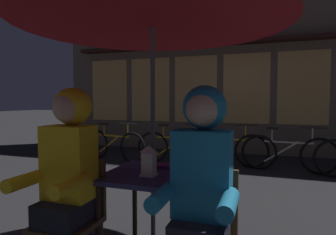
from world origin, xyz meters
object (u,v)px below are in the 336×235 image
Objects in this scene: patio_umbrella at (152,2)px; bicycle_nearest at (114,145)px; bicycle_third at (225,149)px; cafe_table at (153,185)px; lantern at (149,160)px; bicycle_second at (177,147)px; chair_left at (73,213)px; book at (161,166)px; bicycle_fourth at (288,153)px; chair_right at (203,233)px; person_left_hooded at (67,166)px; person_right_hooded at (202,178)px.

bicycle_nearest is (-2.25, 3.33, -1.71)m from patio_umbrella.
bicycle_third is at bearing 5.71° from bicycle_nearest.
cafe_table is 3.20× the size of lantern.
bicycle_second is (1.37, 0.19, 0.00)m from bicycle_nearest.
chair_left is (-0.48, -0.37, -1.57)m from patio_umbrella.
book is at bearing 90.16° from patio_umbrella.
bicycle_nearest reaches higher than book.
bicycle_third is at bearing 177.28° from bicycle_fourth.
cafe_table is 0.25m from lantern.
patio_umbrella is 4.01m from bicycle_second.
cafe_table is 1.42m from patio_umbrella.
bicycle_second is at bearing 95.80° from chair_left.
book is (0.48, 0.56, 0.26)m from chair_left.
chair_left is 4.25m from bicycle_fourth.
lantern reaches higher than cafe_table.
cafe_table is at bearing -91.68° from bicycle_third.
patio_umbrella is 1.38× the size of bicycle_fourth.
lantern reaches higher than bicycle_nearest.
bicycle_third is at bearing 88.32° from patio_umbrella.
patio_umbrella is 2.66× the size of chair_left.
bicycle_fourth is at bearing 65.86° from chair_left.
chair_left is at bearing -98.45° from bicycle_third.
bicycle_fourth is (1.15, -0.05, 0.00)m from bicycle_third.
chair_left is at bearing -84.20° from bicycle_second.
lantern reaches higher than chair_right.
chair_left is at bearing -136.65° from book.
cafe_table is 0.62m from chair_left.
bicycle_nearest reaches higher than cafe_table.
book is (0.48, 0.61, -0.09)m from person_left_hooded.
patio_umbrella reaches higher than bicycle_second.
patio_umbrella reaches higher than chair_left.
book is (2.25, -3.14, 0.41)m from bicycle_nearest.
chair_right is 0.62× the size of person_right_hooded.
bicycle_nearest is (-2.25, 3.33, -0.29)m from cafe_table.
cafe_table is 4.03m from bicycle_nearest.
person_right_hooded reaches higher than book.
chair_right is at bearing -70.79° from bicycle_second.
person_right_hooded is at bearing -3.39° from chair_left.
bicycle_second is (-1.36, 3.95, -0.50)m from person_right_hooded.
book is (-0.11, -3.38, 0.41)m from bicycle_third.
cafe_table is 0.44× the size of bicycle_second.
patio_umbrella is 1.68m from chair_left.
bicycle_third is (-0.38, 3.93, -0.14)m from chair_right.
chair_right reaches higher than bicycle_nearest.
bicycle_fourth is at bearing -2.72° from bicycle_third.
lantern reaches higher than chair_left.
bicycle_second reaches higher than book.
bicycle_third is at bearing 88.53° from lantern.
chair_right is 0.62× the size of person_left_hooded.
person_left_hooded reaches higher than bicycle_fourth.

